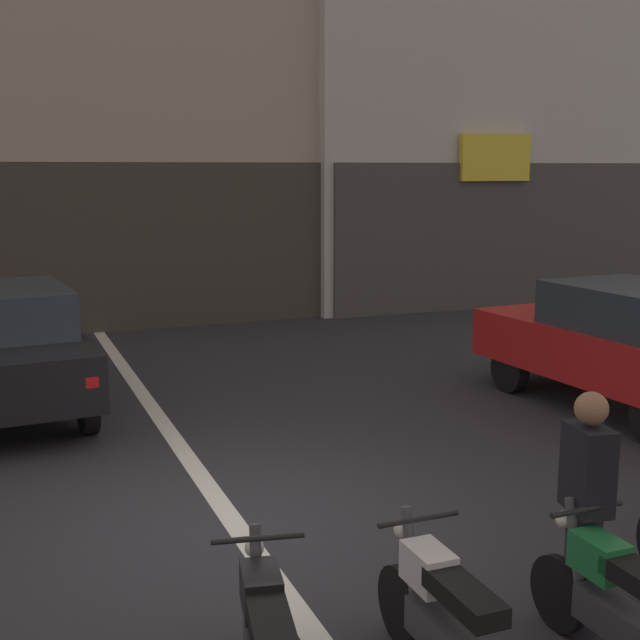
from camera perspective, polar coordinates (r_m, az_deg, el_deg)
The scene contains 9 objects.
ground_plane at distance 7.51m, azimuth -5.65°, elevation -13.98°, with size 120.00×120.00×0.00m, color #2B2B30.
lane_centre_line at distance 13.10m, azimuth -13.00°, elevation -3.55°, with size 0.20×18.00×0.01m, color silver.
building_mid_block at distance 20.78m, azimuth -14.77°, elevation 17.21°, with size 8.25×8.73×11.41m.
building_far_right at distance 23.77m, azimuth 7.78°, elevation 20.25°, with size 9.98×9.44×14.46m.
car_black_crossing_near at distance 11.22m, azimuth -20.85°, elevation -1.68°, with size 2.08×4.23×1.64m.
car_red_parked_kerbside at distance 11.37m, azimuth 20.19°, elevation -1.48°, with size 2.00×4.20×1.64m.
motorcycle_white_row_left_mid at distance 5.29m, azimuth 8.42°, elevation -19.58°, with size 0.55×1.67×0.98m.
motorcycle_green_row_centre at distance 5.67m, azimuth 19.73°, elevation -17.93°, with size 0.55×1.67×0.98m.
person_by_motorcycles at distance 5.92m, azimuth 17.67°, elevation -12.35°, with size 0.28×0.39×1.67m.
Camera 1 is at (-1.86, -6.59, 3.09)m, focal length 46.84 mm.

